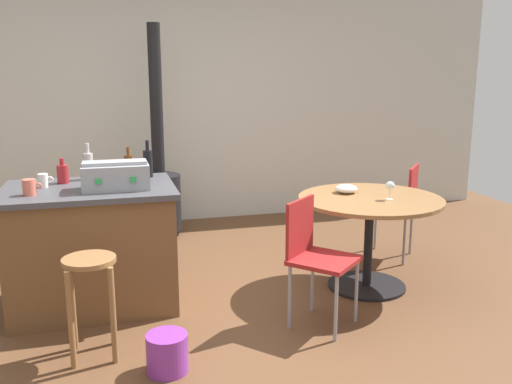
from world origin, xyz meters
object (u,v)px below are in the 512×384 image
Objects in this scene: cup_1 at (111,172)px; wine_glass at (390,186)px; kitchen_island at (93,246)px; cup_0 at (43,181)px; cup_2 at (29,187)px; bottle_0 at (63,174)px; bottle_1 at (88,165)px; folding_chair_near at (399,204)px; folding_chair_far at (315,252)px; dining_table at (369,218)px; toolbox at (115,176)px; bottle_2 at (148,163)px; wood_stove at (159,187)px; plastic_bucket at (167,353)px; wooden_stool at (91,286)px; serving_bowl at (346,189)px; bottle_3 at (129,165)px.

wine_glass is at bearing -15.96° from cup_1.
kitchen_island is 2.29m from wine_glass.
cup_2 is at bearing -105.74° from cup_0.
bottle_0 is 0.21m from bottle_1.
folding_chair_far is at bearing -139.02° from folding_chair_near.
folding_chair_far is at bearing -35.03° from bottle_1.
cup_2 reaches higher than dining_table.
kitchen_island is 0.59m from toolbox.
dining_table is at bearing -16.93° from bottle_2.
wood_stove is at bearing 68.29° from kitchen_island.
cup_2 is 1.48m from plastic_bucket.
cup_2 is at bearing 176.21° from wine_glass.
bottle_2 reaches higher than wooden_stool.
kitchen_island is at bearing 179.13° from serving_bowl.
folding_chair_far is 2.00m from cup_0.
bottle_0 is at bearing 133.46° from kitchen_island.
cup_0 reaches higher than plastic_bucket.
dining_table is 0.31m from serving_bowl.
cup_2 is at bearing -142.14° from cup_1.
folding_chair_near is at bearing 2.12° from cup_1.
cup_0 is at bearing -143.66° from bottle_1.
bottle_3 is 1.75m from serving_bowl.
folding_chair_near is 6.11× the size of wine_glass.
wine_glass is (2.23, -0.64, -0.16)m from bottle_1.
folding_chair_near is (0.59, 0.58, -0.05)m from dining_table.
wooden_stool is 5.68× the size of cup_1.
bottle_3 is at bearing 4.48° from bottle_1.
cup_1 is at bearing -177.88° from folding_chair_near.
folding_chair_near reaches higher than wooden_stool.
dining_table is 6.29× the size of serving_bowl.
toolbox is 0.48m from bottle_2.
bottle_3 is at bearing 74.81° from wooden_stool.
serving_bowl is at bearing -8.72° from cup_1.
serving_bowl is at bearing -9.34° from bottle_1.
bottle_1 is 0.60m from cup_2.
wood_stove reaches higher than bottle_1.
kitchen_island is at bearing 23.85° from cup_2.
folding_chair_far reaches higher than dining_table.
wood_stove is 4.73× the size of toolbox.
folding_chair_far is at bearing -71.31° from wood_stove.
bottle_2 is 1.89m from wine_glass.
wine_glass reaches higher than dining_table.
bottle_2 is 1.18× the size of plastic_bucket.
bottle_0 is at bearing 167.56° from wine_glass.
folding_chair_near is 2.43m from wood_stove.
wine_glass is at bearing -15.98° from bottle_1.
dining_table is 1.30× the size of folding_chair_far.
wooden_stool is 2.31m from wine_glass.
wooden_stool is 2.94m from folding_chair_near.
bottle_2 reaches higher than bottle_1.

